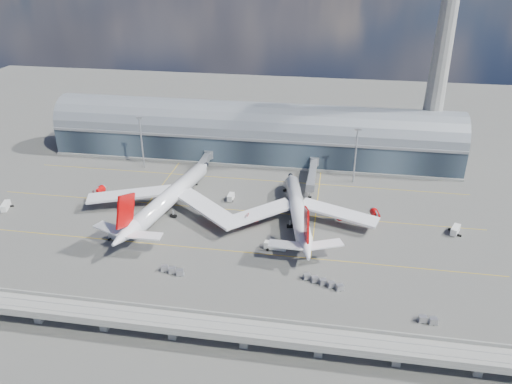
% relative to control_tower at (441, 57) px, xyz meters
% --- Properties ---
extents(ground, '(500.00, 500.00, 0.00)m').
position_rel_control_tower_xyz_m(ground, '(-85.00, -83.00, -51.64)').
color(ground, '#474744').
rests_on(ground, ground).
extents(taxi_lines, '(200.00, 80.12, 0.01)m').
position_rel_control_tower_xyz_m(taxi_lines, '(-85.00, -60.89, -51.63)').
color(taxi_lines, gold).
rests_on(taxi_lines, ground).
extents(terminal, '(200.00, 30.00, 28.00)m').
position_rel_control_tower_xyz_m(terminal, '(-85.00, -5.01, -40.30)').
color(terminal, '#1C252F').
rests_on(terminal, ground).
extents(control_tower, '(19.00, 19.00, 103.00)m').
position_rel_control_tower_xyz_m(control_tower, '(0.00, 0.00, 0.00)').
color(control_tower, gray).
rests_on(control_tower, ground).
extents(guideway, '(220.00, 8.50, 7.20)m').
position_rel_control_tower_xyz_m(guideway, '(-85.00, -138.00, -46.34)').
color(guideway, gray).
rests_on(guideway, ground).
extents(floodlight_mast_left, '(3.00, 0.70, 25.70)m').
position_rel_control_tower_xyz_m(floodlight_mast_left, '(-135.00, -28.00, -38.00)').
color(floodlight_mast_left, gray).
rests_on(floodlight_mast_left, ground).
extents(floodlight_mast_right, '(3.00, 0.70, 25.70)m').
position_rel_control_tower_xyz_m(floodlight_mast_right, '(-35.00, -28.00, -38.00)').
color(floodlight_mast_right, gray).
rests_on(floodlight_mast_right, ground).
extents(airliner_left, '(70.72, 74.45, 22.77)m').
position_rel_control_tower_xyz_m(airliner_left, '(-108.80, -70.69, -45.13)').
color(airliner_left, white).
rests_on(airliner_left, ground).
extents(airliner_right, '(63.66, 66.62, 21.24)m').
position_rel_control_tower_xyz_m(airliner_right, '(-56.57, -70.56, -46.13)').
color(airliner_right, white).
rests_on(airliner_right, ground).
extents(jet_bridge_left, '(4.40, 28.00, 7.25)m').
position_rel_control_tower_xyz_m(jet_bridge_left, '(-104.85, -29.88, -46.46)').
color(jet_bridge_left, gray).
rests_on(jet_bridge_left, ground).
extents(jet_bridge_right, '(4.40, 32.00, 7.25)m').
position_rel_control_tower_xyz_m(jet_bridge_right, '(-53.41, -31.82, -46.46)').
color(jet_bridge_right, gray).
rests_on(jet_bridge_right, ground).
extents(service_truck_0, '(4.18, 7.13, 2.80)m').
position_rel_control_tower_xyz_m(service_truck_0, '(-175.64, -77.77, -50.19)').
color(service_truck_0, silver).
rests_on(service_truck_0, ground).
extents(service_truck_1, '(4.79, 3.47, 2.53)m').
position_rel_control_tower_xyz_m(service_truck_1, '(-122.20, -92.26, -50.36)').
color(service_truck_1, silver).
rests_on(service_truck_1, ground).
extents(service_truck_2, '(8.03, 2.98, 2.85)m').
position_rel_control_tower_xyz_m(service_truck_2, '(-62.81, -89.50, -50.15)').
color(service_truck_2, silver).
rests_on(service_truck_2, ground).
extents(service_truck_3, '(4.59, 6.47, 2.92)m').
position_rel_control_tower_xyz_m(service_truck_3, '(2.39, -67.59, -50.14)').
color(service_truck_3, silver).
rests_on(service_truck_3, ground).
extents(service_truck_4, '(2.55, 4.87, 2.78)m').
position_rel_control_tower_xyz_m(service_truck_4, '(-86.34, -54.83, -50.24)').
color(service_truck_4, silver).
rests_on(service_truck_4, ground).
extents(service_truck_5, '(6.13, 7.15, 3.33)m').
position_rel_control_tower_xyz_m(service_truck_5, '(-62.74, -40.50, -49.93)').
color(service_truck_5, silver).
rests_on(service_truck_5, ground).
extents(cargo_train_0, '(8.83, 3.87, 1.93)m').
position_rel_control_tower_xyz_m(cargo_train_0, '(-94.56, -109.04, -50.63)').
color(cargo_train_0, gray).
rests_on(cargo_train_0, ground).
extents(cargo_train_1, '(13.73, 6.69, 1.86)m').
position_rel_control_tower_xyz_m(cargo_train_1, '(-45.10, -107.08, -50.66)').
color(cargo_train_1, gray).
rests_on(cargo_train_1, ground).
extents(cargo_train_2, '(5.80, 2.53, 1.91)m').
position_rel_control_tower_xyz_m(cargo_train_2, '(-14.61, -120.28, -50.64)').
color(cargo_train_2, gray).
rests_on(cargo_train_2, ground).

